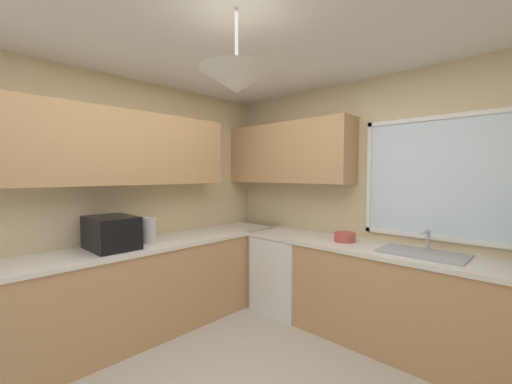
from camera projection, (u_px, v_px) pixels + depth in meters
name	position (u px, v px, depth m)	size (l,w,h in m)	color
room_shell	(249.00, 153.00, 2.46)	(3.69, 3.85, 2.58)	beige
counter_run_left	(131.00, 292.00, 2.98)	(0.65, 3.46, 0.89)	tan
counter_run_back	(375.00, 294.00, 2.93)	(2.78, 0.65, 0.89)	tan
dishwasher	(286.00, 273.00, 3.62)	(0.60, 0.60, 0.84)	white
microwave	(111.00, 233.00, 2.82)	(0.48, 0.36, 0.29)	black
kettle	(149.00, 230.00, 3.06)	(0.14, 0.14, 0.25)	#B7B7BC
sink_assembly	(422.00, 253.00, 2.64)	(0.66, 0.40, 0.19)	#9EA0A5
bowl	(345.00, 237.00, 3.12)	(0.20, 0.20, 0.09)	#B74C42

